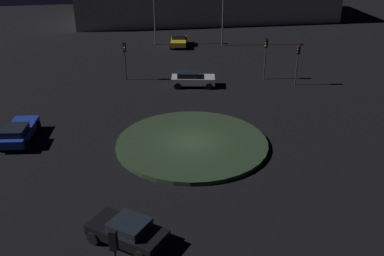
{
  "coord_description": "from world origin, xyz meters",
  "views": [
    {
      "loc": [
        28.26,
        -5.02,
        15.15
      ],
      "look_at": [
        0.0,
        0.0,
        1.38
      ],
      "focal_mm": 41.81,
      "sensor_mm": 36.0,
      "label": 1
    }
  ],
  "objects_px": {
    "traffic_light_west": "(125,54)",
    "traffic_light_northwest": "(266,50)",
    "car_yellow": "(179,40)",
    "car_blue": "(18,132)",
    "car_silver": "(192,79)",
    "streetlamp_west": "(154,2)",
    "car_black": "(128,231)",
    "traffic_light_east": "(115,255)",
    "traffic_light_northwest_near": "(298,57)"
  },
  "relations": [
    {
      "from": "traffic_light_west",
      "to": "traffic_light_northwest",
      "type": "bearing_deg",
      "value": 65.78
    },
    {
      "from": "traffic_light_northwest",
      "to": "traffic_light_west",
      "type": "relative_size",
      "value": 1.1
    },
    {
      "from": "car_yellow",
      "to": "car_blue",
      "type": "bearing_deg",
      "value": -22.15
    },
    {
      "from": "car_silver",
      "to": "streetlamp_west",
      "type": "distance_m",
      "value": 16.77
    },
    {
      "from": "car_silver",
      "to": "traffic_light_northwest",
      "type": "relative_size",
      "value": 1.05
    },
    {
      "from": "car_blue",
      "to": "car_black",
      "type": "xyz_separation_m",
      "value": [
        12.8,
        7.35,
        -0.03
      ]
    },
    {
      "from": "car_silver",
      "to": "traffic_light_northwest",
      "type": "bearing_deg",
      "value": 17.03
    },
    {
      "from": "traffic_light_east",
      "to": "traffic_light_west",
      "type": "distance_m",
      "value": 29.35
    },
    {
      "from": "car_black",
      "to": "traffic_light_east",
      "type": "height_order",
      "value": "traffic_light_east"
    },
    {
      "from": "car_yellow",
      "to": "traffic_light_west",
      "type": "xyz_separation_m",
      "value": [
        11.87,
        -7.15,
        1.98
      ]
    },
    {
      "from": "car_silver",
      "to": "traffic_light_northwest",
      "type": "height_order",
      "value": "traffic_light_northwest"
    },
    {
      "from": "traffic_light_northwest",
      "to": "traffic_light_east",
      "type": "bearing_deg",
      "value": 7.48
    },
    {
      "from": "streetlamp_west",
      "to": "car_yellow",
      "type": "bearing_deg",
      "value": 67.72
    },
    {
      "from": "car_silver",
      "to": "traffic_light_west",
      "type": "relative_size",
      "value": 1.16
    },
    {
      "from": "car_black",
      "to": "traffic_light_northwest_near",
      "type": "xyz_separation_m",
      "value": [
        -20.61,
        17.21,
        2.14
      ]
    },
    {
      "from": "car_silver",
      "to": "car_black",
      "type": "bearing_deg",
      "value": -97.04
    },
    {
      "from": "traffic_light_northwest",
      "to": "traffic_light_west",
      "type": "xyz_separation_m",
      "value": [
        -2.22,
        -13.76,
        -0.26
      ]
    },
    {
      "from": "streetlamp_west",
      "to": "traffic_light_northwest",
      "type": "bearing_deg",
      "value": 31.75
    },
    {
      "from": "car_black",
      "to": "car_silver",
      "type": "relative_size",
      "value": 0.97
    },
    {
      "from": "car_silver",
      "to": "streetlamp_west",
      "type": "relative_size",
      "value": 0.54
    },
    {
      "from": "car_blue",
      "to": "traffic_light_northwest",
      "type": "relative_size",
      "value": 1.13
    },
    {
      "from": "car_blue",
      "to": "traffic_light_northwest_near",
      "type": "height_order",
      "value": "traffic_light_northwest_near"
    },
    {
      "from": "car_yellow",
      "to": "traffic_light_northwest_near",
      "type": "bearing_deg",
      "value": 39.69
    },
    {
      "from": "car_blue",
      "to": "streetlamp_west",
      "type": "relative_size",
      "value": 0.58
    },
    {
      "from": "car_blue",
      "to": "car_yellow",
      "type": "distance_m",
      "value": 28.66
    },
    {
      "from": "traffic_light_west",
      "to": "streetlamp_west",
      "type": "distance_m",
      "value": 13.97
    },
    {
      "from": "traffic_light_northwest",
      "to": "car_silver",
      "type": "bearing_deg",
      "value": -47.11
    },
    {
      "from": "streetlamp_west",
      "to": "traffic_light_east",
      "type": "bearing_deg",
      "value": -7.89
    },
    {
      "from": "car_blue",
      "to": "traffic_light_east",
      "type": "bearing_deg",
      "value": -151.04
    },
    {
      "from": "car_blue",
      "to": "traffic_light_northwest",
      "type": "bearing_deg",
      "value": -58.36
    },
    {
      "from": "traffic_light_east",
      "to": "car_silver",
      "type": "bearing_deg",
      "value": 5.12
    },
    {
      "from": "car_silver",
      "to": "traffic_light_northwest",
      "type": "distance_m",
      "value": 7.9
    },
    {
      "from": "car_silver",
      "to": "traffic_light_northwest_near",
      "type": "relative_size",
      "value": 1.1
    },
    {
      "from": "traffic_light_northwest",
      "to": "car_yellow",
      "type": "bearing_deg",
      "value": -117.94
    },
    {
      "from": "car_silver",
      "to": "traffic_light_east",
      "type": "relative_size",
      "value": 1.05
    },
    {
      "from": "car_blue",
      "to": "car_yellow",
      "type": "relative_size",
      "value": 1.09
    },
    {
      "from": "traffic_light_east",
      "to": "traffic_light_northwest",
      "type": "bearing_deg",
      "value": -7.9
    },
    {
      "from": "car_yellow",
      "to": "traffic_light_west",
      "type": "height_order",
      "value": "traffic_light_west"
    },
    {
      "from": "traffic_light_northwest",
      "to": "car_black",
      "type": "bearing_deg",
      "value": 4.06
    },
    {
      "from": "car_black",
      "to": "car_yellow",
      "type": "relative_size",
      "value": 0.99
    },
    {
      "from": "car_yellow",
      "to": "traffic_light_northwest",
      "type": "bearing_deg",
      "value": 35.71
    },
    {
      "from": "car_yellow",
      "to": "traffic_light_east",
      "type": "bearing_deg",
      "value": -1.34
    },
    {
      "from": "car_blue",
      "to": "car_black",
      "type": "bearing_deg",
      "value": -142.87
    },
    {
      "from": "car_silver",
      "to": "traffic_light_west",
      "type": "distance_m",
      "value": 7.18
    },
    {
      "from": "car_black",
      "to": "traffic_light_northwest_near",
      "type": "bearing_deg",
      "value": -90.77
    },
    {
      "from": "traffic_light_northwest",
      "to": "traffic_light_west",
      "type": "height_order",
      "value": "traffic_light_northwest"
    },
    {
      "from": "traffic_light_east",
      "to": "traffic_light_northwest",
      "type": "xyz_separation_m",
      "value": [
        -27.1,
        15.31,
        -0.0
      ]
    },
    {
      "from": "car_yellow",
      "to": "traffic_light_east",
      "type": "xyz_separation_m",
      "value": [
        41.18,
        -8.7,
        2.24
      ]
    },
    {
      "from": "car_yellow",
      "to": "traffic_light_northwest_near",
      "type": "distance_m",
      "value": 18.76
    },
    {
      "from": "car_silver",
      "to": "traffic_light_northwest_near",
      "type": "height_order",
      "value": "traffic_light_northwest_near"
    }
  ]
}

